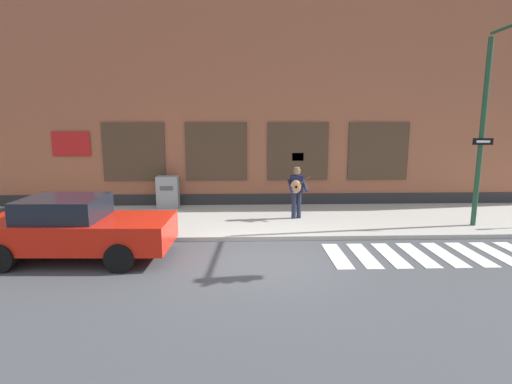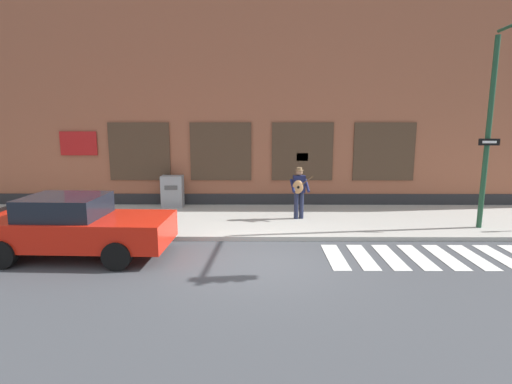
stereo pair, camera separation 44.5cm
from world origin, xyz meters
name	(u,v)px [view 2 (the right image)]	position (x,y,z in m)	size (l,w,h in m)	color
ground_plane	(263,261)	(0.00, 0.00, 0.00)	(160.00, 160.00, 0.00)	#424449
sidewalk	(262,220)	(0.00, 3.83, 0.07)	(28.00, 4.41, 0.13)	#ADAAA3
building_backdrop	(261,109)	(0.00, 8.02, 3.84)	(28.00, 4.06, 7.69)	#99563D
crosswalk	(431,257)	(4.18, 0.32, 0.01)	(5.20, 1.90, 0.01)	silver
red_car	(74,226)	(-4.67, 0.35, 0.77)	(4.66, 2.10, 1.53)	red
busker	(299,190)	(1.22, 3.74, 1.11)	(0.74, 0.58, 1.71)	#1E233D
utility_box	(173,191)	(-3.35, 5.58, 0.72)	(0.80, 0.52, 1.19)	gray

